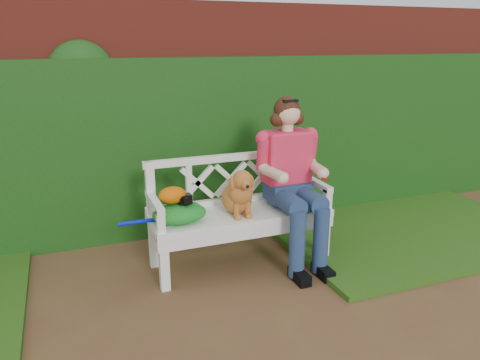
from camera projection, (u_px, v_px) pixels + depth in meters
name	position (u px, v px, depth m)	size (l,w,h in m)	color
ground	(200.00, 328.00, 3.13)	(60.00, 60.00, 0.00)	brown
brick_wall	(142.00, 121.00, 4.51)	(10.00, 0.30, 2.20)	maroon
ivy_hedge	(147.00, 151.00, 4.39)	(10.00, 0.18, 1.70)	#1F4E14
grass_right	(402.00, 227.00, 4.75)	(2.60, 2.00, 0.05)	#1E3713
garden_bench	(240.00, 237.00, 3.98)	(1.58, 0.60, 0.48)	white
seated_woman	(288.00, 182.00, 3.98)	(0.59, 0.78, 1.39)	#FF5F7E
dog	(238.00, 191.00, 3.79)	(0.27, 0.36, 0.40)	#B86626
tennis_racket	(175.00, 217.00, 3.73)	(0.69, 0.29, 0.03)	white
green_bag	(179.00, 213.00, 3.66)	(0.43, 0.33, 0.15)	#247633
camera_item	(185.00, 199.00, 3.65)	(0.11, 0.08, 0.07)	black
baseball_glove	(172.00, 195.00, 3.63)	(0.22, 0.16, 0.14)	#C65405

